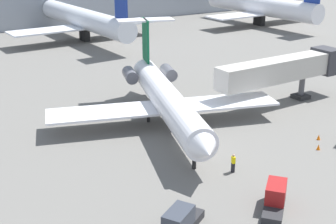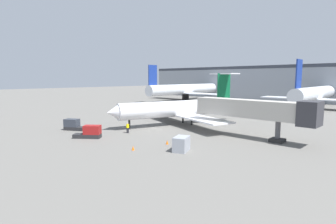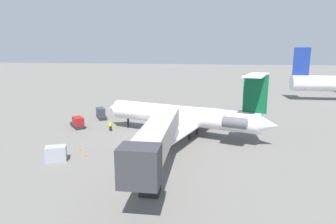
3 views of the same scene
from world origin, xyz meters
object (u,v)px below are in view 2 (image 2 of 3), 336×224
at_px(regional_jet, 182,108).
at_px(baggage_tug_lead, 74,125).
at_px(parked_airliner_west_end, 185,89).
at_px(traffic_cone_near, 167,142).
at_px(baggage_tug_trailing, 90,132).
at_px(jet_bridge, 259,110).
at_px(cargo_container_uld, 181,144).
at_px(parked_airliner_west_mid, 314,94).
at_px(traffic_cone_far, 186,143).
at_px(traffic_cone_mid, 133,148).
at_px(ground_crew_marshaller, 128,128).

bearing_deg(regional_jet, baggage_tug_lead, -118.32).
bearing_deg(parked_airliner_west_end, traffic_cone_near, -50.93).
relative_size(baggage_tug_trailing, parked_airliner_west_end, 0.10).
distance_m(jet_bridge, cargo_container_uld, 13.74).
distance_m(baggage_tug_lead, parked_airliner_west_end, 67.39).
relative_size(parked_airliner_west_end, parked_airliner_west_mid, 1.17).
relative_size(baggage_tug_trailing, cargo_container_uld, 1.42).
height_order(baggage_tug_lead, traffic_cone_far, baggage_tug_lead).
height_order(traffic_cone_near, parked_airliner_west_mid, parked_airliner_west_mid).
bearing_deg(cargo_container_uld, baggage_tug_lead, -172.48).
xyz_separation_m(baggage_tug_lead, traffic_cone_mid, (17.50, -0.95, -0.56)).
relative_size(jet_bridge, parked_airliner_west_end, 0.45).
distance_m(jet_bridge, ground_crew_marshaller, 20.43).
height_order(ground_crew_marshaller, traffic_cone_mid, ground_crew_marshaller).
height_order(baggage_tug_lead, traffic_cone_mid, baggage_tug_lead).
bearing_deg(ground_crew_marshaller, parked_airliner_west_end, 123.00).
bearing_deg(traffic_cone_far, ground_crew_marshaller, -176.01).
distance_m(regional_jet, parked_airliner_west_end, 57.63).
xyz_separation_m(regional_jet, traffic_cone_near, (9.09, -13.12, -2.88)).
bearing_deg(jet_bridge, baggage_tug_trailing, -136.80).
bearing_deg(cargo_container_uld, traffic_cone_near, 161.40).
relative_size(regional_jet, baggage_tug_trailing, 6.89).
bearing_deg(parked_airliner_west_mid, ground_crew_marshaller, -99.97).
height_order(baggage_tug_lead, cargo_container_uld, baggage_tug_lead).
height_order(baggage_tug_trailing, parked_airliner_west_end, parked_airliner_west_end).
xyz_separation_m(regional_jet, baggage_tug_lead, (-9.31, -17.27, -2.32)).
relative_size(regional_jet, traffic_cone_near, 49.55).
bearing_deg(baggage_tug_trailing, jet_bridge, 43.20).
xyz_separation_m(traffic_cone_near, traffic_cone_far, (1.88, 1.61, 0.00)).
xyz_separation_m(regional_jet, ground_crew_marshaller, (-0.71, -12.33, -2.30)).
bearing_deg(baggage_tug_trailing, parked_airliner_west_mid, 80.05).
height_order(cargo_container_uld, traffic_cone_mid, cargo_container_uld).
relative_size(cargo_container_uld, parked_airliner_west_mid, 0.08).
height_order(baggage_tug_trailing, parked_airliner_west_mid, parked_airliner_west_mid).
xyz_separation_m(baggage_tug_trailing, cargo_container_uld, (14.51, 4.10, 0.06)).
bearing_deg(baggage_tug_trailing, parked_airliner_west_end, 119.63).
relative_size(regional_jet, traffic_cone_far, 49.55).
height_order(ground_crew_marshaller, parked_airliner_west_mid, parked_airliner_west_mid).
height_order(ground_crew_marshaller, baggage_tug_lead, baggage_tug_lead).
bearing_deg(cargo_container_uld, baggage_tug_trailing, -164.23).
relative_size(baggage_tug_lead, traffic_cone_far, 7.56).
distance_m(parked_airliner_west_end, parked_airliner_west_mid, 46.91).
relative_size(baggage_tug_trailing, traffic_cone_near, 7.19).
relative_size(traffic_cone_near, traffic_cone_mid, 1.00).
xyz_separation_m(traffic_cone_mid, traffic_cone_far, (2.77, 6.71, 0.00)).
bearing_deg(baggage_tug_lead, parked_airliner_west_mid, 73.44).
bearing_deg(baggage_tug_lead, ground_crew_marshaller, 29.89).
distance_m(traffic_cone_far, parked_airliner_west_end, 73.61).
bearing_deg(traffic_cone_far, parked_airliner_west_mid, 91.36).
bearing_deg(cargo_container_uld, parked_airliner_west_end, 130.61).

